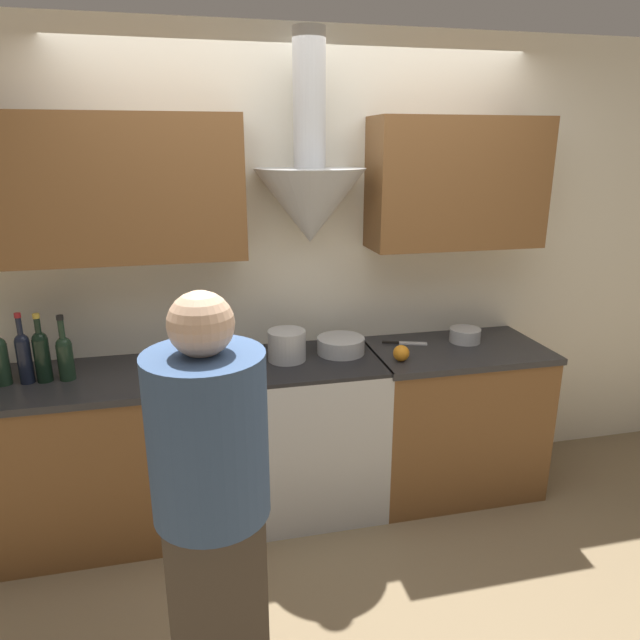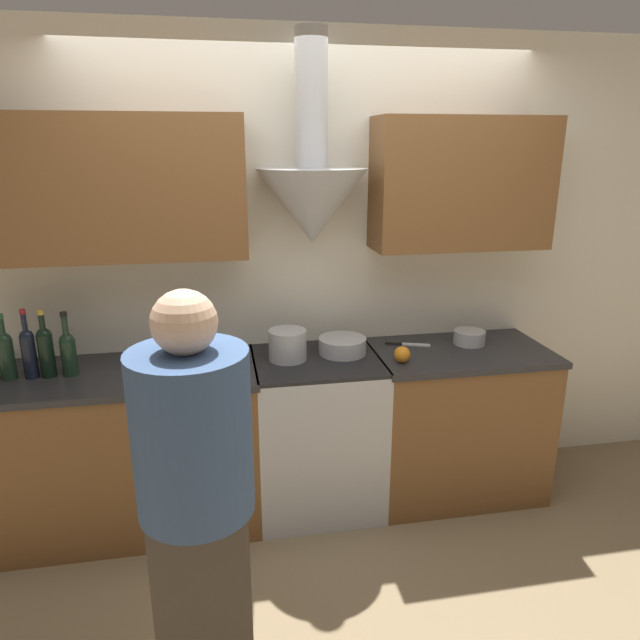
{
  "view_description": "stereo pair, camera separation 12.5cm",
  "coord_description": "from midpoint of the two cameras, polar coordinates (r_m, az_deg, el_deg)",
  "views": [
    {
      "loc": [
        -0.62,
        -2.49,
        2.0
      ],
      "look_at": [
        0.0,
        0.23,
        1.14
      ],
      "focal_mm": 32.0,
      "sensor_mm": 36.0,
      "label": 1
    },
    {
      "loc": [
        -0.5,
        -2.51,
        2.0
      ],
      "look_at": [
        0.0,
        0.23,
        1.14
      ],
      "focal_mm": 32.0,
      "sensor_mm": 36.0,
      "label": 2
    }
  ],
  "objects": [
    {
      "name": "saucepan",
      "position": [
        3.44,
        15.73,
        -1.68
      ],
      "size": [
        0.18,
        0.18,
        0.08
      ],
      "color": "#B7BABC",
      "rests_on": "counter_right"
    },
    {
      "name": "person_foreground_left",
      "position": [
        2.0,
        -10.33,
        -17.64
      ],
      "size": [
        0.38,
        0.38,
        1.6
      ],
      "color": "#473D33",
      "rests_on": "ground_plane"
    },
    {
      "name": "wine_bottle_4",
      "position": [
        3.08,
        -22.81,
        -2.89
      ],
      "size": [
        0.08,
        0.08,
        0.33
      ],
      "color": "black",
      "rests_on": "counter_left"
    },
    {
      "name": "ground_plane",
      "position": [
        3.25,
        1.97,
        -20.92
      ],
      "size": [
        12.0,
        12.0,
        0.0
      ],
      "primitive_type": "plane",
      "color": "#847051"
    },
    {
      "name": "wine_bottle_3",
      "position": [
        3.1,
        -24.7,
        -2.69
      ],
      "size": [
        0.07,
        0.07,
        0.34
      ],
      "color": "black",
      "rests_on": "counter_left"
    },
    {
      "name": "chefs_knife",
      "position": [
        3.35,
        9.85,
        -2.42
      ],
      "size": [
        0.25,
        0.11,
        0.01
      ],
      "rotation": [
        0.0,
        0.0,
        -0.34
      ],
      "color": "silver",
      "rests_on": "counter_right"
    },
    {
      "name": "orange_fruit",
      "position": [
        3.07,
        9.38,
        -3.42
      ],
      "size": [
        0.09,
        0.09,
        0.09
      ],
      "color": "orange",
      "rests_on": "counter_right"
    },
    {
      "name": "wine_bottle_1",
      "position": [
        3.16,
        -27.93,
        -2.94
      ],
      "size": [
        0.07,
        0.07,
        0.33
      ],
      "color": "black",
      "rests_on": "counter_left"
    },
    {
      "name": "counter_left",
      "position": [
        3.27,
        -17.59,
        -12.21
      ],
      "size": [
        1.39,
        0.62,
        0.89
      ],
      "color": "brown",
      "rests_on": "ground_plane"
    },
    {
      "name": "counter_right",
      "position": [
        3.52,
        14.38,
        -9.69
      ],
      "size": [
        1.0,
        0.62,
        0.89
      ],
      "color": "brown",
      "rests_on": "ground_plane"
    },
    {
      "name": "wine_bottle_2",
      "position": [
        3.12,
        -26.11,
        -2.77
      ],
      "size": [
        0.07,
        0.07,
        0.35
      ],
      "color": "black",
      "rests_on": "counter_left"
    },
    {
      "name": "stove_range",
      "position": [
        3.28,
        0.78,
        -11.13
      ],
      "size": [
        0.69,
        0.6,
        0.89
      ],
      "color": "#B7BABC",
      "rests_on": "ground_plane"
    },
    {
      "name": "wall_back",
      "position": [
        3.19,
        -1.26,
        7.4
      ],
      "size": [
        8.4,
        0.59,
        2.6
      ],
      "color": "silver",
      "rests_on": "ground_plane"
    },
    {
      "name": "stock_pot",
      "position": [
        3.06,
        -2.09,
        -2.51
      ],
      "size": [
        0.2,
        0.2,
        0.17
      ],
      "color": "#B7BABC",
      "rests_on": "stove_range"
    },
    {
      "name": "mixing_bowl",
      "position": [
        3.16,
        3.38,
        -2.58
      ],
      "size": [
        0.26,
        0.26,
        0.09
      ],
      "color": "#B7BABC",
      "rests_on": "stove_range"
    }
  ]
}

